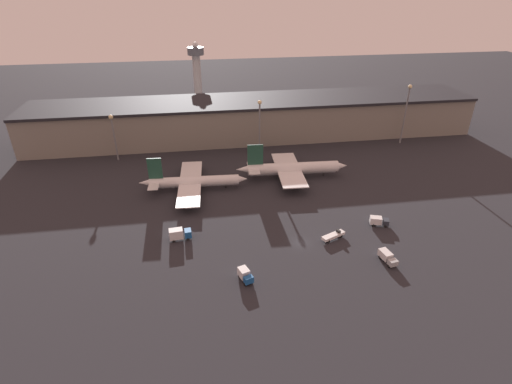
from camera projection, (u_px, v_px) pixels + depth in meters
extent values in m
plane|color=#26262B|center=(301.00, 243.00, 117.76)|extent=(600.00, 600.00, 0.00)
cube|color=gray|center=(255.00, 119.00, 192.34)|extent=(209.73, 28.20, 17.05)
cube|color=black|center=(255.00, 101.00, 187.99)|extent=(209.73, 30.20, 1.20)
cylinder|color=white|center=(195.00, 181.00, 145.70)|extent=(32.50, 5.31, 3.59)
cylinder|color=#ADB2B7|center=(195.00, 183.00, 146.00)|extent=(30.86, 4.69, 3.05)
cone|color=white|center=(242.00, 179.00, 147.23)|extent=(4.48, 3.63, 3.41)
cone|color=white|center=(146.00, 183.00, 144.03)|extent=(5.54, 3.33, 3.05)
cube|color=#1E4738|center=(155.00, 169.00, 141.76)|extent=(5.04, 0.67, 7.89)
cube|color=white|center=(155.00, 182.00, 144.18)|extent=(4.29, 13.32, 0.24)
cube|color=white|center=(190.00, 182.00, 145.77)|extent=(9.83, 36.89, 0.36)
cylinder|color=gray|center=(194.00, 173.00, 155.39)|extent=(4.05, 2.18, 1.97)
cylinder|color=gray|center=(192.00, 199.00, 137.50)|extent=(4.05, 2.18, 1.97)
cylinder|color=black|center=(226.00, 186.00, 147.94)|extent=(0.50, 0.50, 1.62)
cylinder|color=black|center=(191.00, 186.00, 148.05)|extent=(0.50, 0.50, 1.62)
cylinder|color=black|center=(190.00, 189.00, 145.54)|extent=(0.50, 0.50, 1.62)
cylinder|color=white|center=(293.00, 168.00, 154.29)|extent=(35.32, 6.11, 4.24)
cylinder|color=#ADB2B7|center=(293.00, 170.00, 154.65)|extent=(33.53, 5.38, 3.61)
cone|color=white|center=(341.00, 166.00, 155.96)|extent=(5.30, 4.30, 4.03)
cone|color=white|center=(244.00, 169.00, 152.46)|extent=(6.55, 3.94, 3.61)
cube|color=#1E4738|center=(255.00, 155.00, 150.06)|extent=(5.95, 0.72, 8.05)
cube|color=white|center=(253.00, 168.00, 152.62)|extent=(4.84, 11.46, 0.24)
cube|color=white|center=(289.00, 169.00, 154.39)|extent=(10.99, 31.71, 0.36)
cylinder|color=gray|center=(287.00, 163.00, 162.81)|extent=(4.78, 2.58, 2.33)
cylinder|color=gray|center=(295.00, 183.00, 147.51)|extent=(4.78, 2.58, 2.33)
cylinder|color=black|center=(324.00, 174.00, 156.85)|extent=(0.50, 0.50, 1.91)
cylinder|color=black|center=(288.00, 173.00, 157.09)|extent=(0.50, 0.50, 1.91)
cylinder|color=black|center=(289.00, 177.00, 154.12)|extent=(0.50, 0.50, 1.91)
cube|color=#195199|center=(188.00, 233.00, 119.03)|extent=(2.16, 2.75, 2.19)
cube|color=silver|center=(176.00, 234.00, 118.11)|extent=(4.22, 2.94, 2.92)
cylinder|color=black|center=(187.00, 235.00, 120.47)|extent=(0.95, 0.73, 0.90)
cylinder|color=black|center=(188.00, 239.00, 118.81)|extent=(0.95, 0.73, 0.90)
cylinder|color=black|center=(174.00, 237.00, 119.59)|extent=(0.95, 0.73, 0.90)
cylinder|color=black|center=(174.00, 241.00, 117.93)|extent=(0.95, 0.73, 0.90)
cube|color=#282D38|center=(386.00, 222.00, 125.08)|extent=(2.41, 2.85, 1.63)
cube|color=silver|center=(376.00, 220.00, 125.41)|extent=(4.15, 3.44, 2.17)
cylinder|color=black|center=(384.00, 223.00, 126.41)|extent=(1.05, 0.86, 0.90)
cylinder|color=black|center=(385.00, 226.00, 124.83)|extent=(1.05, 0.86, 0.90)
cylinder|color=black|center=(373.00, 222.00, 126.96)|extent=(1.05, 0.86, 0.90)
cylinder|color=black|center=(373.00, 225.00, 125.38)|extent=(1.05, 0.86, 0.90)
cube|color=white|center=(333.00, 236.00, 119.09)|extent=(7.91, 4.99, 0.91)
cube|color=black|center=(338.00, 231.00, 119.60)|extent=(1.21, 1.57, 0.80)
cylinder|color=black|center=(337.00, 234.00, 121.17)|extent=(1.02, 0.82, 0.89)
cylinder|color=black|center=(341.00, 236.00, 120.06)|extent=(1.02, 0.82, 0.89)
cylinder|color=black|center=(325.00, 239.00, 118.81)|extent=(1.02, 0.82, 0.89)
cylinder|color=black|center=(329.00, 241.00, 117.70)|extent=(1.02, 0.82, 0.89)
cube|color=#195199|center=(249.00, 280.00, 101.09)|extent=(2.67, 2.19, 1.81)
cube|color=silver|center=(244.00, 273.00, 103.00)|extent=(3.21, 3.67, 2.41)
cylinder|color=black|center=(251.00, 282.00, 102.13)|extent=(0.85, 1.04, 0.90)
cylinder|color=black|center=(245.00, 284.00, 101.39)|extent=(0.85, 1.04, 0.90)
cylinder|color=black|center=(246.00, 275.00, 104.57)|extent=(0.85, 1.04, 0.90)
cylinder|color=black|center=(240.00, 277.00, 103.83)|extent=(0.85, 1.04, 0.90)
cube|color=#9EA3A8|center=(393.00, 263.00, 107.38)|extent=(2.68, 2.29, 1.52)
cube|color=silver|center=(385.00, 255.00, 110.04)|extent=(3.06, 4.25, 2.03)
cylinder|color=black|center=(395.00, 264.00, 108.29)|extent=(0.75, 0.99, 0.89)
cylinder|color=black|center=(389.00, 266.00, 107.76)|extent=(0.75, 0.99, 0.89)
cylinder|color=black|center=(386.00, 256.00, 111.59)|extent=(0.75, 0.99, 0.89)
cylinder|color=black|center=(380.00, 257.00, 111.06)|extent=(0.75, 0.99, 0.89)
cylinder|color=slate|center=(115.00, 140.00, 166.71)|extent=(0.70, 0.70, 18.37)
sphere|color=beige|center=(111.00, 117.00, 162.05)|extent=(1.80, 1.80, 1.80)
cylinder|color=slate|center=(260.00, 128.00, 174.19)|extent=(0.70, 0.70, 21.76)
sphere|color=beige|center=(260.00, 102.00, 168.72)|extent=(1.80, 1.80, 1.80)
cylinder|color=slate|center=(405.00, 116.00, 182.30)|extent=(0.70, 0.70, 25.86)
sphere|color=beige|center=(410.00, 87.00, 175.85)|extent=(1.80, 1.80, 1.80)
cylinder|color=#99999E|center=(198.00, 83.00, 228.52)|extent=(4.40, 4.40, 30.92)
cylinder|color=#4C515B|center=(196.00, 51.00, 220.20)|extent=(9.00, 9.00, 4.00)
sphere|color=silver|center=(195.00, 45.00, 218.67)|extent=(3.20, 3.20, 3.20)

